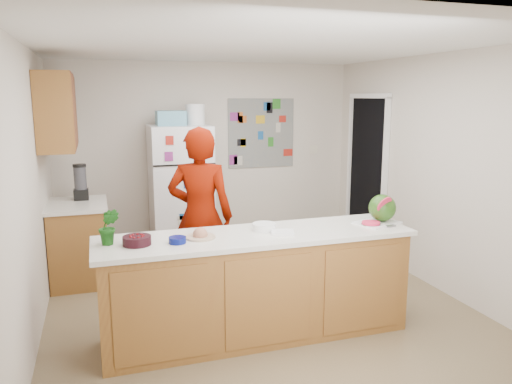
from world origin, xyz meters
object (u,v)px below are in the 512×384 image
object	(u,v)px
cherry_bowl	(137,240)
person	(200,217)
refrigerator	(181,192)
watermelon	(382,208)

from	to	relation	value
cherry_bowl	person	bearing A→B (deg)	52.53
refrigerator	watermelon	xyz separation A→B (m)	(1.46, -2.37, 0.21)
person	cherry_bowl	size ratio (longest dim) A/B	8.07
refrigerator	watermelon	distance (m)	2.79
person	watermelon	distance (m)	1.75
person	watermelon	xyz separation A→B (m)	(1.51, -0.85, 0.17)
refrigerator	watermelon	bearing A→B (deg)	-58.33
refrigerator	person	xyz separation A→B (m)	(-0.05, -1.51, 0.04)
person	cherry_bowl	world-z (taller)	person
cherry_bowl	watermelon	bearing A→B (deg)	0.93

